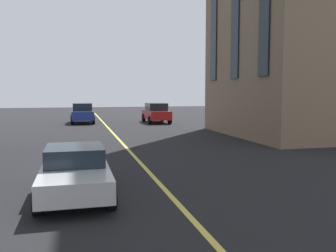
{
  "coord_description": "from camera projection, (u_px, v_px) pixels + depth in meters",
  "views": [
    {
      "loc": [
        7.52,
        2.51,
        2.89
      ],
      "look_at": [
        17.01,
        0.1,
        1.98
      ],
      "focal_mm": 38.7,
      "sensor_mm": 36.0,
      "label": 1
    }
  ],
  "objects": [
    {
      "name": "lane_centre_line",
      "position": [
        150.0,
        173.0,
        12.93
      ],
      "size": [
        80.0,
        0.16,
        0.01
      ],
      "color": "#D8C64C",
      "rests_on": "ground_plane"
    },
    {
      "name": "car_silver_near",
      "position": [
        75.0,
        171.0,
        10.14
      ],
      "size": [
        4.4,
        1.95,
        1.37
      ],
      "color": "#B7BABF",
      "rests_on": "ground_plane"
    },
    {
      "name": "car_red_parked_b",
      "position": [
        156.0,
        113.0,
        34.52
      ],
      "size": [
        4.7,
        2.14,
        1.88
      ],
      "color": "#B21E1E",
      "rests_on": "ground_plane"
    },
    {
      "name": "car_blue_trailing",
      "position": [
        82.0,
        113.0,
        34.11
      ],
      "size": [
        4.7,
        2.14,
        1.88
      ],
      "color": "navy",
      "rests_on": "ground_plane"
    }
  ]
}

